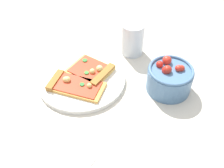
% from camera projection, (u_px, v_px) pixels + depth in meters
% --- Properties ---
extents(ground_plane, '(2.40, 2.40, 0.00)m').
position_uv_depth(ground_plane, '(77.00, 87.00, 0.77)').
color(ground_plane, beige).
rests_on(ground_plane, ground).
extents(plate, '(0.25, 0.25, 0.01)m').
position_uv_depth(plate, '(83.00, 80.00, 0.78)').
color(plate, white).
rests_on(plate, ground_plane).
extents(pizza_slice_near, '(0.12, 0.13, 0.03)m').
position_uv_depth(pizza_slice_near, '(93.00, 71.00, 0.79)').
color(pizza_slice_near, '#E5B256').
rests_on(pizza_slice_near, plate).
extents(pizza_slice_far, '(0.08, 0.16, 0.02)m').
position_uv_depth(pizza_slice_far, '(73.00, 85.00, 0.75)').
color(pizza_slice_far, gold).
rests_on(pizza_slice_far, plate).
extents(salad_bowl, '(0.12, 0.12, 0.09)m').
position_uv_depth(salad_bowl, '(169.00, 78.00, 0.74)').
color(salad_bowl, '#4C7299').
rests_on(salad_bowl, ground_plane).
extents(soda_glass, '(0.07, 0.07, 0.10)m').
position_uv_depth(soda_glass, '(133.00, 39.00, 0.85)').
color(soda_glass, silver).
rests_on(soda_glass, ground_plane).
extents(paper_napkin, '(0.18, 0.17, 0.00)m').
position_uv_depth(paper_napkin, '(49.00, 168.00, 0.59)').
color(paper_napkin, white).
rests_on(paper_napkin, ground_plane).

